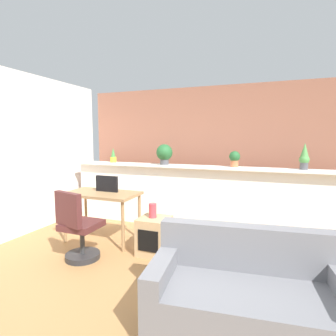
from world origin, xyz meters
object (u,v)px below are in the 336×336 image
Objects in this scene: potted_plant_1 at (164,153)px; vase_on_shelf at (153,211)px; potted_plant_3 at (304,157)px; couch at (247,297)px; potted_plant_2 at (235,158)px; tv_monitor at (107,184)px; side_cube_shelf at (154,236)px; potted_plant_0 at (113,156)px; office_chair at (78,231)px; desk at (102,198)px.

vase_on_shelf is at bearing -76.33° from potted_plant_1.
vase_on_shelf is (0.27, -1.11, -0.70)m from potted_plant_1.
couch is (-0.59, -2.24, -1.01)m from potted_plant_3.
potted_plant_2 is 0.65× the size of potted_plant_3.
potted_plant_1 reaches higher than tv_monitor.
potted_plant_1 is 2.18m from potted_plant_3.
potted_plant_3 reaches higher than couch.
vase_on_shelf is at bearing 149.05° from side_cube_shelf.
potted_plant_1 is 0.90× the size of potted_plant_3.
potted_plant_3 reaches higher than potted_plant_1.
potted_plant_0 is 0.30× the size of office_chair.
couch reaches higher than vase_on_shelf.
potted_plant_0 reaches higher than tv_monitor.
office_chair is at bearing -135.58° from potted_plant_2.
office_chair is 0.98m from vase_on_shelf.
couch is (2.12, -0.55, -0.11)m from office_chair.
tv_monitor is (-1.78, -0.93, -0.37)m from potted_plant_2.
potted_plant_0 reaches higher than desk.
vase_on_shelf is (-1.91, -1.15, -0.69)m from potted_plant_3.
potted_plant_2 is (1.19, 0.04, -0.05)m from potted_plant_1.
couch reaches higher than side_cube_shelf.
desk is at bearing -160.25° from potted_plant_3.
vase_on_shelf is (0.86, -0.22, -0.28)m from tv_monitor.
potted_plant_2 is 0.16× the size of couch.
potted_plant_1 is 2.89m from couch.
office_chair is at bearing -107.90° from potted_plant_1.
couch is (0.41, -2.23, -0.96)m from potted_plant_2.
potted_plant_2 is 1.00m from potted_plant_3.
potted_plant_0 is 2.02m from side_cube_shelf.
tv_monitor is 2.61m from couch.
office_chair is 4.75× the size of vase_on_shelf.
potted_plant_1 reaches higher than couch.
potted_plant_1 is at bearing -1.86° from potted_plant_0.
potted_plant_2 is 0.23× the size of desk.
potted_plant_3 is 2.52m from couch.
office_chair is 0.56× the size of couch.
potted_plant_2 is 1.77m from side_cube_shelf.
desk is at bearing -115.82° from tv_monitor.
office_chair reaches higher than vase_on_shelf.
tv_monitor is 1.11m from side_cube_shelf.
potted_plant_0 is 3.23m from potted_plant_3.
desk is at bearing 151.11° from couch.
office_chair is at bearing -85.49° from tv_monitor.
couch is (1.32, -1.08, -0.31)m from vase_on_shelf.
potted_plant_1 is 1.39× the size of potted_plant_2.
office_chair is 2.20m from couch.
desk is at bearing 98.28° from office_chair.
potted_plant_3 is at bearing 0.16° from potted_plant_2.
side_cube_shelf is at bearing -40.73° from potted_plant_0.
tv_monitor reaches higher than couch.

